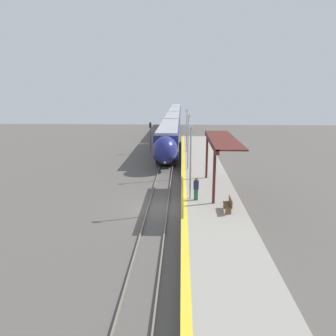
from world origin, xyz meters
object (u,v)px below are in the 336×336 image
object	(u,v)px
train	(174,120)
lamppost_mid	(188,138)
railway_signal	(150,134)
lamppost_near	(191,157)
lamppost_far	(187,128)
person_waiting	(196,189)
platform_bench	(229,204)

from	to	relation	value
train	lamppost_mid	bearing A→B (deg)	-86.63
train	railway_signal	xyz separation A→B (m)	(-2.57, -26.55, 0.32)
train	lamppost_near	distance (m)	49.09
lamppost_near	lamppost_mid	world-z (taller)	same
lamppost_mid	railway_signal	bearing A→B (deg)	110.18
railway_signal	lamppost_far	xyz separation A→B (m)	(4.92, -4.35, 1.45)
railway_signal	train	bearing A→B (deg)	84.47
person_waiting	lamppost_mid	xyz separation A→B (m)	(-0.41, 9.29, 2.23)
railway_signal	lamppost_far	bearing A→B (deg)	-41.45
platform_bench	lamppost_far	size ratio (longest dim) A/B	0.26
lamppost_mid	lamppost_near	bearing A→B (deg)	-90.00
lamppost_far	lamppost_mid	bearing A→B (deg)	-90.00
railway_signal	lamppost_mid	world-z (taller)	lamppost_mid
railway_signal	lamppost_near	world-z (taller)	lamppost_near
platform_bench	train	bearing A→B (deg)	95.29
lamppost_near	lamppost_far	world-z (taller)	same
person_waiting	railway_signal	size ratio (longest dim) A/B	0.38
railway_signal	lamppost_near	xyz separation A→B (m)	(4.92, -22.45, 1.45)
railway_signal	lamppost_near	distance (m)	23.03
person_waiting	lamppost_far	size ratio (longest dim) A/B	0.30
platform_bench	railway_signal	bearing A→B (deg)	106.44
train	lamppost_near	xyz separation A→B (m)	(2.35, -49.00, 1.77)
lamppost_near	lamppost_far	bearing A→B (deg)	90.00
platform_bench	lamppost_far	xyz separation A→B (m)	(-2.41, 20.50, 2.60)
lamppost_near	lamppost_mid	xyz separation A→B (m)	(0.00, 9.05, 0.00)
lamppost_near	person_waiting	bearing A→B (deg)	-30.01
railway_signal	lamppost_mid	xyz separation A→B (m)	(4.92, -13.40, 1.45)
railway_signal	lamppost_mid	size ratio (longest dim) A/B	0.79
railway_signal	lamppost_far	world-z (taller)	lamppost_far
lamppost_mid	platform_bench	bearing A→B (deg)	-78.13
person_waiting	lamppost_near	xyz separation A→B (m)	(-0.41, 0.24, 2.23)
train	lamppost_mid	world-z (taller)	lamppost_mid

